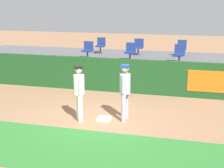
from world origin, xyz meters
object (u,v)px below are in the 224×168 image
Objects in this scene: first_base at (104,119)px; player_fielder_home at (79,89)px; player_runner_visitor at (125,88)px; seat_back_left at (101,45)px; seat_front_left at (88,49)px; seat_front_center at (130,51)px; seat_front_right at (179,53)px; seat_back_right at (182,48)px; seat_back_center at (139,46)px.

player_fielder_home is at bearing -162.63° from first_base.
first_base is 1.26m from player_runner_visitor.
first_base is 0.48× the size of seat_back_left.
seat_front_left is 1.00× the size of seat_front_center.
seat_front_right is at bearing 123.81° from player_fielder_home.
player_runner_visitor is 6.83m from seat_back_right.
seat_back_center is at bearing 89.11° from seat_front_center.
seat_front_left reaches higher than first_base.
player_fielder_home is 2.20× the size of seat_back_left.
seat_back_left is 4.22m from seat_back_right.
player_runner_visitor is at bearing -82.49° from seat_back_center.
seat_front_left is at bearing 114.74° from first_base.
player_fielder_home is 6.02m from seat_front_right.
seat_front_left is at bearing -145.66° from player_runner_visitor.
seat_front_left and seat_back_center have the same top height.
player_fielder_home reaches higher than first_base.
seat_front_center is 1.00× the size of seat_back_center.
seat_back_left is (-2.92, 6.69, 0.53)m from player_runner_visitor.
seat_front_right is at bearing 167.41° from player_runner_visitor.
player_runner_visitor is 2.23× the size of seat_back_right.
first_base is at bearing -72.34° from player_runner_visitor.
seat_front_center is (-2.25, -0.00, -0.00)m from seat_front_right.
seat_front_left is at bearing -180.00° from seat_front_right.
seat_front_left is (-3.00, 4.89, 0.53)m from player_runner_visitor.
seat_back_right is 1.00× the size of seat_front_center.
seat_front_left is at bearing -157.34° from seat_back_right.
seat_back_left reaches higher than player_fielder_home.
player_runner_visitor is 5.00m from seat_front_center.
seat_back_center is at bearing 140.99° from seat_front_right.
first_base is 0.48× the size of seat_back_right.
seat_back_left is 1.00× the size of seat_back_right.
first_base is 5.31m from seat_front_center.
seat_front_center reaches higher than player_fielder_home.
seat_front_center is (-0.91, 4.89, 0.53)m from player_runner_visitor.
seat_front_right is at bearing 0.00° from seat_front_center.
seat_back_left is (-2.25, 6.86, 1.57)m from first_base.
player_fielder_home is 7.28m from seat_back_left.
seat_back_right reaches higher than first_base.
first_base is 0.48× the size of seat_front_left.
first_base is 1.31m from player_fielder_home.
first_base is 0.48× the size of seat_front_center.
seat_back_left and seat_back_center have the same top height.
player_runner_visitor is at bearing -105.34° from seat_front_right.
seat_front_center is at bearing -166.70° from player_runner_visitor.
first_base is 7.05m from seat_back_center.
seat_front_center is at bearing 145.76° from player_fielder_home.
first_base is 5.79m from seat_front_left.
seat_back_left is at bearing 138.13° from seat_front_center.
seat_back_center is at bearing 40.31° from seat_front_left.
first_base is 5.67m from seat_front_right.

